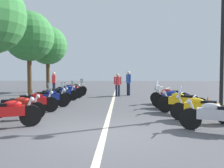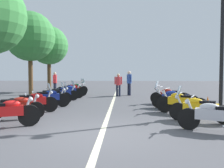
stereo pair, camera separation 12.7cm
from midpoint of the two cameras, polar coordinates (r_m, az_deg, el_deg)
The scene contains 23 objects.
ground_plane at distance 6.37m, azimuth -2.58°, elevation -12.25°, with size 80.00×80.00×0.00m, color #4C4C51.
lane_centre_stripe at distance 12.78m, azimuth -0.19°, elevation -4.61°, with size 24.18×0.16×0.01m, color beige.
motorcycle_left_row_0 at distance 7.64m, azimuth -24.73°, elevation -6.41°, with size 1.03×1.89×1.01m.
motorcycle_left_row_1 at distance 8.79m, azimuth -22.68°, elevation -5.29°, with size 0.96×1.89×0.99m.
motorcycle_left_row_2 at distance 10.02m, azimuth -19.10°, elevation -4.14°, with size 1.11×1.93×1.21m.
motorcycle_left_row_3 at distance 11.39m, azimuth -15.70°, elevation -3.25°, with size 1.03×1.99×1.22m.
motorcycle_left_row_4 at distance 12.56m, azimuth -14.67°, elevation -2.74°, with size 0.87×2.00×1.20m.
motorcycle_left_row_5 at distance 13.85m, azimuth -12.57°, elevation -2.20°, with size 1.12×1.90×1.19m.
motorcycle_left_row_6 at distance 15.10m, azimuth -11.20°, elevation -1.76°, with size 0.96×2.05×1.01m.
motorcycle_left_row_7 at distance 16.37m, azimuth -10.16°, elevation -1.35°, with size 1.02×2.08×1.22m.
motorcycle_left_row_8 at distance 17.85m, azimuth -9.56°, elevation -1.05°, with size 1.22×1.93×1.20m.
motorcycle_right_row_0 at distance 7.12m, azimuth 23.86°, elevation -7.14°, with size 1.02×1.97×0.99m.
motorcycle_right_row_1 at distance 8.37m, azimuth 20.39°, elevation -5.58°, with size 1.05×1.93×1.20m.
motorcycle_right_row_2 at distance 9.79m, azimuth 16.31°, elevation -4.25°, with size 1.06×1.92×1.02m.
motorcycle_right_row_3 at distance 11.01m, azimuth 14.78°, elevation -3.49°, with size 0.99×2.06×1.01m.
motorcycle_right_row_4 at distance 12.41m, azimuth 13.65°, elevation -2.78°, with size 1.01×2.01×1.20m.
street_lamp_twin_globe at distance 10.11m, azimuth 25.12°, elevation 13.18°, with size 0.32×1.22×5.20m.
traffic_cone_0 at distance 11.23m, azimuth 22.05°, elevation -4.36°, with size 0.36×0.36×0.61m.
bystander_0 at distance 18.71m, azimuth -14.20°, elevation 0.70°, with size 0.52×0.32×1.69m.
bystander_1 at distance 16.17m, azimuth 1.17°, elevation 0.21°, with size 0.32×0.53×1.58m.
bystander_2 at distance 16.89m, azimuth 3.83°, elevation 0.72°, with size 0.45×0.34×1.76m.
roadside_tree_1 at distance 21.05m, azimuth -15.62°, elevation 9.03°, with size 3.30×3.30×5.64m.
roadside_tree_2 at distance 18.51m, azimuth -19.83°, elevation 10.87°, with size 3.64×3.64×6.14m.
Camera 1 is at (-6.13, -0.44, 1.65)m, focal length 37.41 mm.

